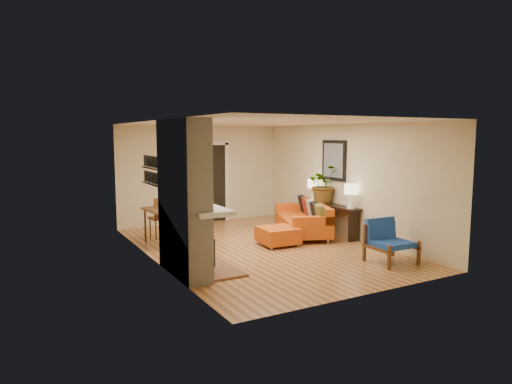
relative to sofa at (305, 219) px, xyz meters
The scene contains 10 objects.
room_shell 2.42m from the sofa, 114.94° to the left, with size 6.50×6.50×6.50m.
fireplace 3.99m from the sofa, 155.93° to the right, with size 1.09×1.68×2.60m.
sofa is the anchor object (origin of this frame).
ottoman 1.29m from the sofa, 152.15° to the right, with size 0.80×0.80×0.39m.
blue_chair 2.66m from the sofa, 90.41° to the right, with size 0.79×0.77×0.80m.
dining_table 3.21m from the sofa, 167.96° to the left, with size 0.85×1.78×0.95m.
console_table 0.62m from the sofa, 28.21° to the right, with size 0.34×1.85×0.72m.
lamp_near 1.32m from the sofa, 62.66° to the right, with size 0.30×0.30×0.54m.
lamp_far 0.95m from the sofa, 37.78° to the left, with size 0.30×0.30×0.54m.
houseplant 0.96m from the sofa, ahead, with size 0.82×0.71×0.91m, color #1E5919.
Camera 1 is at (-4.62, -8.13, 2.33)m, focal length 32.00 mm.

